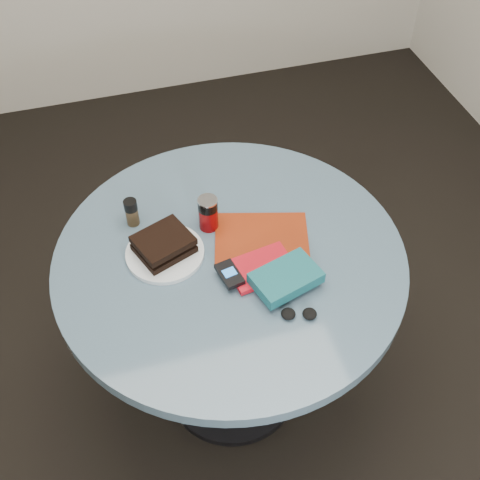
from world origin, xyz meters
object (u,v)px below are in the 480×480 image
object	(u,v)px
soda_can	(208,213)
pepper_grinder	(132,212)
red_book	(261,268)
novel	(286,278)
mp3_player	(229,274)
table	(231,289)
plate	(165,253)
sandwich	(164,244)
headphones	(299,314)
magazine	(262,238)

from	to	relation	value
soda_can	pepper_grinder	xyz separation A→B (m)	(-0.21, 0.08, -0.01)
red_book	novel	distance (m)	0.09
mp3_player	soda_can	bearing A→B (deg)	91.13
table	plate	world-z (taller)	plate
novel	mp3_player	bearing A→B (deg)	139.59
sandwich	headphones	size ratio (longest dim) A/B	1.83
pepper_grinder	mp3_player	world-z (taller)	pepper_grinder
plate	sandwich	size ratio (longest dim) A/B	1.21
sandwich	magazine	size ratio (longest dim) A/B	0.68
sandwich	soda_can	size ratio (longest dim) A/B	1.69
plate	magazine	distance (m)	0.28
plate	novel	size ratio (longest dim) A/B	1.26
table	soda_can	size ratio (longest dim) A/B	9.26
soda_can	mp3_player	world-z (taller)	soda_can
soda_can	table	bearing A→B (deg)	-76.06
plate	headphones	distance (m)	0.42
red_book	headphones	bearing A→B (deg)	-84.04
plate	sandwich	world-z (taller)	sandwich
table	mp3_player	xyz separation A→B (m)	(-0.03, -0.09, 0.19)
soda_can	magazine	size ratio (longest dim) A/B	0.40
magazine	novel	world-z (taller)	novel
table	mp3_player	size ratio (longest dim) A/B	10.26
magazine	red_book	distance (m)	0.12
novel	headphones	world-z (taller)	novel
novel	headphones	distance (m)	0.11
red_book	magazine	bearing A→B (deg)	62.22
soda_can	headphones	bearing A→B (deg)	-69.01
table	red_book	xyz separation A→B (m)	(0.07, -0.08, 0.18)
soda_can	mp3_player	xyz separation A→B (m)	(0.00, -0.21, -0.03)
pepper_grinder	headphones	size ratio (longest dim) A/B	0.89
magazine	red_book	xyz separation A→B (m)	(-0.04, -0.11, 0.01)
plate	red_book	xyz separation A→B (m)	(0.24, -0.13, 0.01)
red_book	novel	world-z (taller)	novel
plate	soda_can	xyz separation A→B (m)	(0.15, 0.07, 0.05)
sandwich	mp3_player	distance (m)	0.21
mp3_player	pepper_grinder	bearing A→B (deg)	126.71
soda_can	sandwich	bearing A→B (deg)	-154.78
red_book	novel	xyz separation A→B (m)	(0.05, -0.07, 0.02)
soda_can	magazine	distance (m)	0.17
mp3_player	novel	bearing A→B (deg)	-23.98
magazine	headphones	distance (m)	0.29
mp3_player	headphones	bearing A→B (deg)	-49.38
headphones	table	bearing A→B (deg)	114.15
novel	soda_can	bearing A→B (deg)	101.04
sandwich	novel	bearing A→B (deg)	-35.53
sandwich	mp3_player	size ratio (longest dim) A/B	1.87
pepper_grinder	magazine	distance (m)	0.39
magazine	mp3_player	size ratio (longest dim) A/B	2.75
plate	mp3_player	world-z (taller)	mp3_player
magazine	novel	size ratio (longest dim) A/B	1.53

